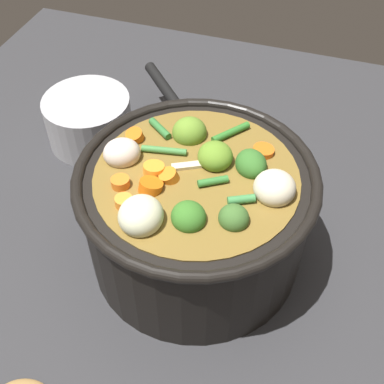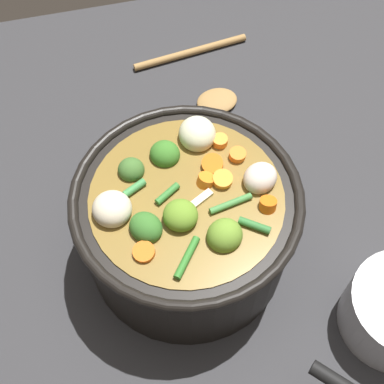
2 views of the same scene
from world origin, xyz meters
TOP-DOWN VIEW (x-y plane):
  - ground_plane at (0.00, 0.00)m, footprint 1.10×1.10m
  - cooking_pot at (-0.00, 0.00)m, footprint 0.29×0.29m
  - small_saucepan at (0.24, -0.17)m, footprint 0.22×0.21m

SIDE VIEW (x-z plane):
  - ground_plane at x=0.00m, z-range 0.00..0.00m
  - small_saucepan at x=0.24m, z-range 0.00..0.08m
  - cooking_pot at x=0.00m, z-range -0.01..0.17m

